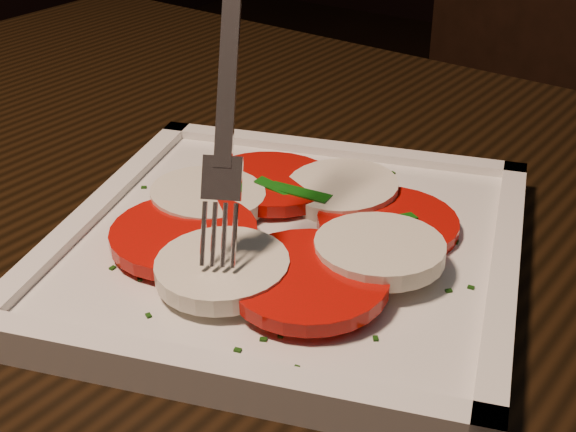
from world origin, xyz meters
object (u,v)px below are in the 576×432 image
object	(u,v)px
plate	(288,249)
fork	(232,77)
table	(311,419)
chair	(500,169)

from	to	relation	value
plate	fork	bearing A→B (deg)	-137.63
table	fork	bearing A→B (deg)	-176.53
table	plate	xyz separation A→B (m)	(-0.03, 0.02, 0.11)
table	plate	size ratio (longest dim) A/B	4.77
table	chair	bearing A→B (deg)	98.25
chair	plate	xyz separation A→B (m)	(0.07, -0.63, 0.22)
table	fork	size ratio (longest dim) A/B	7.60
chair	plate	distance (m)	0.67
table	fork	world-z (taller)	fork
plate	fork	size ratio (longest dim) A/B	1.59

